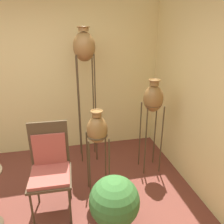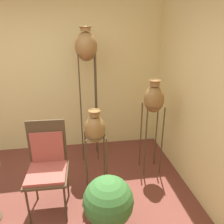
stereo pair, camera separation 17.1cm
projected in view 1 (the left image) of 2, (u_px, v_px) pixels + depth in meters
The scene contains 6 objects.
wall_back at pixel (36, 76), 3.61m from camera, with size 8.15×0.06×2.70m.
vase_stand_tall at pixel (84, 50), 3.17m from camera, with size 0.33×0.33×2.12m.
vase_stand_medium at pixel (153, 100), 3.10m from camera, with size 0.28×0.28×1.44m.
vase_stand_short at pixel (97, 131), 2.67m from camera, with size 0.27×0.27×1.18m.
chair at pixel (50, 164), 2.51m from camera, with size 0.48×0.50×1.10m.
potted_plant at pixel (114, 203), 2.31m from camera, with size 0.54×0.54×0.66m.
Camera 1 is at (0.46, -1.66, 2.08)m, focal length 35.00 mm.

